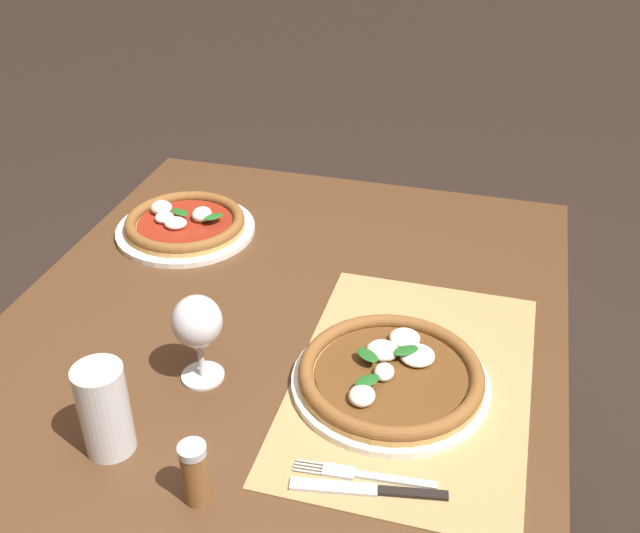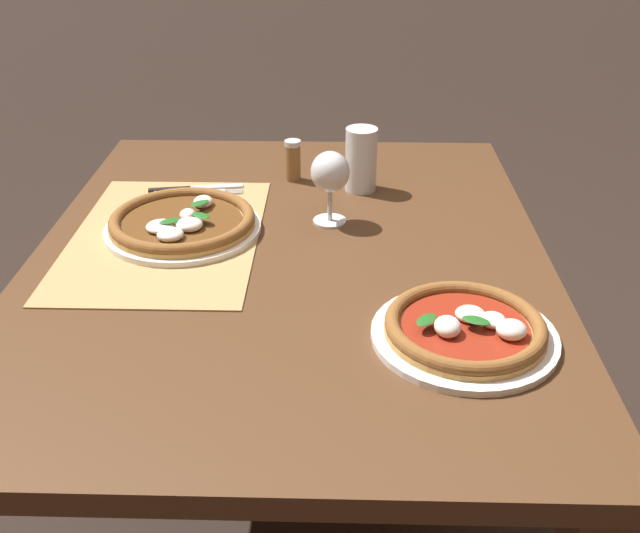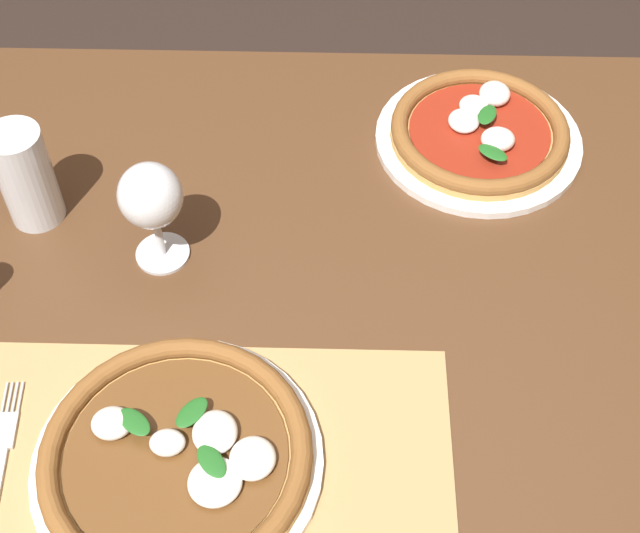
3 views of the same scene
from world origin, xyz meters
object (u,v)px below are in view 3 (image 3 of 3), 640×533
at_px(pint_glass, 26,178).
at_px(fork, 1,460).
at_px(pizza_far, 480,133).
at_px(pizza_near, 178,456).
at_px(wine_glass, 151,200).

distance_m(pint_glass, fork, 0.37).
xyz_separation_m(pizza_far, fork, (-0.57, -0.52, -0.01)).
bearing_deg(pint_glass, pizza_near, -57.07).
distance_m(pizza_near, wine_glass, 0.31).
distance_m(pizza_far, fork, 0.77).
relative_size(wine_glass, fork, 0.77).
distance_m(wine_glass, pint_glass, 0.19).
xyz_separation_m(pint_glass, fork, (0.04, -0.37, -0.06)).
relative_size(pizza_far, wine_glass, 1.91).
bearing_deg(wine_glass, pizza_near, -78.69).
height_order(pizza_far, wine_glass, wine_glass).
bearing_deg(pizza_far, pizza_near, -125.39).
bearing_deg(wine_glass, pint_glass, 159.12).
distance_m(pizza_near, pizza_far, 0.64).
relative_size(pint_glass, fork, 0.72).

